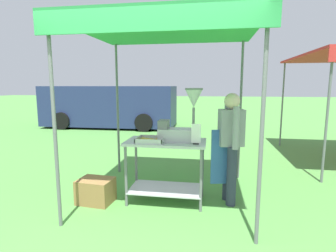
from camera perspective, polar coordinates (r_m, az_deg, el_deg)
name	(u,v)px	position (r m, az deg, el deg)	size (l,w,h in m)	color
ground_plane	(188,139)	(8.73, 4.26, -2.69)	(70.00, 70.00, 0.00)	#519342
stall_canopy	(167,34)	(3.95, -0.25, 19.07)	(2.52, 2.33, 2.53)	slate
donut_cart	(166,159)	(3.93, -0.48, -7.14)	(1.16, 0.62, 0.92)	#B7B7BC
donut_tray	(150,140)	(3.79, -3.78, -3.11)	(0.39, 0.34, 0.07)	#B7B7BC
donut_fryer	(182,122)	(3.81, 3.03, 0.86)	(0.63, 0.28, 0.76)	#B7B7BC
menu_sign	(196,135)	(3.65, 6.03, -2.03)	(0.13, 0.05, 0.28)	black
vendor	(230,142)	(3.93, 13.18, -3.45)	(0.47, 0.54, 1.61)	#2D3347
supply_crate	(96,191)	(4.17, -15.22, -13.24)	(0.53, 0.42, 0.35)	olive
van_navy	(110,106)	(11.35, -12.34, 4.24)	(5.37, 2.17, 1.69)	navy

